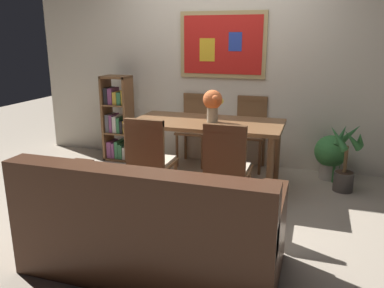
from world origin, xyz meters
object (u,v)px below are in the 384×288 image
potted_ivy (331,154)px  potted_palm (345,161)px  dining_chair_far_right (250,126)px  dining_chair_near_left (149,156)px  bookshelf (118,121)px  dining_chair_near_right (227,163)px  flower_vase (213,102)px  leather_couch (151,229)px  dining_table (207,130)px  dining_chair_far_left (195,123)px

potted_ivy → potted_palm: (0.14, -0.36, 0.04)m
dining_chair_far_right → dining_chair_near_left: bearing=-114.7°
bookshelf → potted_ivy: bearing=1.5°
potted_ivy → bookshelf: bearing=-178.5°
dining_chair_near_right → flower_vase: (-0.33, 0.74, 0.42)m
leather_couch → dining_table: bearing=92.6°
dining_chair_near_right → dining_chair_far_right: bearing=91.7°
dining_chair_near_left → dining_chair_far_left: 1.52m
bookshelf → potted_palm: bearing=-5.7°
dining_chair_near_right → dining_chair_far_left: (-0.77, 1.51, 0.00)m
dining_chair_far_left → potted_palm: bearing=-14.5°
bookshelf → flower_vase: 1.63m
flower_vase → bookshelf: bearing=158.5°
dining_table → dining_chair_near_right: dining_chair_near_right is taller
dining_table → dining_chair_far_left: bearing=116.0°
flower_vase → dining_chair_far_left: bearing=119.5°
dining_table → flower_vase: (0.07, -0.01, 0.31)m
dining_chair_near_right → flower_vase: size_ratio=2.62×
dining_table → leather_couch: 1.76m
dining_chair_far_left → potted_palm: size_ratio=1.21×
dining_chair_far_left → potted_ivy: 1.72m
dining_chair_far_right → flower_vase: size_ratio=2.62×
dining_chair_far_left → potted_ivy: bearing=-3.9°
dining_chair_near_left → flower_vase: bearing=60.7°
potted_ivy → dining_chair_near_right: bearing=-123.9°
potted_palm → potted_ivy: bearing=111.4°
dining_chair_far_left → flower_vase: bearing=-60.5°
dining_chair_near_left → potted_ivy: dining_chair_near_left is taller
potted_ivy → potted_palm: bearing=-68.6°
dining_chair_near_right → bookshelf: bookshelf is taller
leather_couch → flower_vase: size_ratio=5.18×
potted_ivy → potted_palm: potted_palm is taller
dining_chair_far_right → flower_vase: (-0.29, -0.79, 0.42)m
leather_couch → potted_palm: bearing=55.2°
dining_chair_far_left → dining_chair_far_right: same height
dining_table → dining_chair_near_left: (-0.35, -0.76, -0.11)m
flower_vase → dining_table: bearing=169.9°
dining_chair_far_left → leather_couch: dining_chair_far_left is taller
dining_chair_near_right → potted_ivy: 1.69m
dining_table → flower_vase: 0.32m
dining_chair_near_right → potted_ivy: bearing=56.1°
dining_chair_far_left → dining_chair_near_left: bearing=-89.4°
dining_chair_far_left → leather_couch: (0.45, -2.48, -0.22)m
dining_chair_near_left → leather_couch: 1.08m
leather_couch → dining_chair_near_right: bearing=71.7°
dining_chair_near_right → potted_palm: dining_chair_near_right is taller
bookshelf → potted_ivy: (2.73, 0.07, -0.23)m
dining_table → potted_ivy: dining_table is taller
dining_table → bookshelf: size_ratio=1.44×
flower_vase → potted_palm: bearing=11.8°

